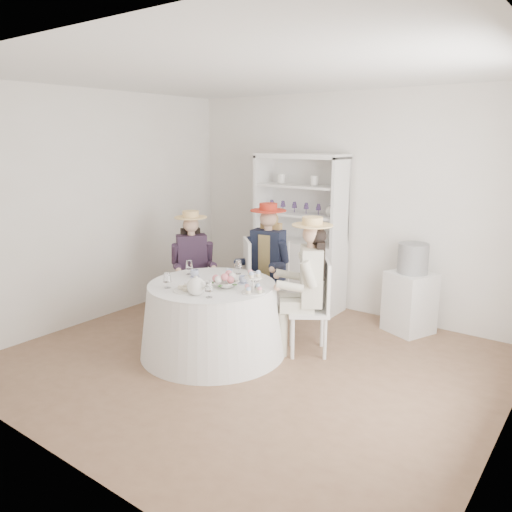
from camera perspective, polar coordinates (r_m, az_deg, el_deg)
The scene contains 22 objects.
ground at distance 5.03m, azimuth -0.69°, elevation -11.93°, with size 4.50×4.50×0.00m, color brown.
ceiling at distance 4.59m, azimuth -0.79°, elevation 20.24°, with size 4.50×4.50×0.00m, color white.
wall_back at distance 6.31m, azimuth 10.35°, elevation 5.84°, with size 4.50×4.50×0.00m, color silver.
wall_front at distance 3.30m, azimuth -22.26°, elevation -1.66°, with size 4.50×4.50×0.00m, color silver.
wall_left at distance 6.23m, azimuth -17.53°, elevation 5.34°, with size 4.50×4.50×0.00m, color silver.
tea_table at distance 5.12m, azimuth -4.97°, elevation -7.11°, with size 1.48×1.48×0.73m.
hutch at distance 6.45m, azimuth 5.06°, elevation 0.28°, with size 1.16×0.45×1.96m.
side_table at distance 5.90m, azimuth 17.16°, elevation -5.08°, with size 0.44×0.44×0.69m, color silver.
hatbox at distance 5.77m, azimuth 17.51°, elevation -0.25°, with size 0.33×0.33×0.33m, color black.
guest_left at distance 5.91m, azimuth -7.29°, elevation -0.47°, with size 0.57×0.55×1.33m.
guest_mid at distance 5.72m, azimuth 1.29°, elevation -0.18°, with size 0.54×0.56×1.44m.
guest_right at distance 4.98m, azimuth 6.03°, elevation -2.53°, with size 0.60×0.57×1.41m.
spare_chair at distance 5.66m, azimuth 0.17°, elevation -2.93°, with size 0.61×0.61×1.05m.
teacup_a at distance 5.23m, azimuth -7.03°, elevation -2.06°, with size 0.09×0.09×0.07m, color white.
teacup_b at distance 5.24m, azimuth -3.07°, elevation -1.97°, with size 0.07×0.07×0.07m, color white.
teacup_c at distance 4.97m, azimuth -1.46°, elevation -2.79°, with size 0.09×0.09×0.07m, color white.
flower_bowl at distance 4.86m, azimuth -3.45°, elevation -3.29°, with size 0.22×0.22×0.06m, color white.
flower_arrangement at distance 4.83m, azimuth -3.60°, elevation -2.57°, with size 0.19×0.19×0.07m.
table_teapot at distance 4.65m, azimuth -6.83°, elevation -3.47°, with size 0.25×0.18×0.19m.
sandwich_plate at distance 4.79m, azimuth -7.91°, elevation -3.79°, with size 0.26×0.26×0.06m.
cupcake_stand at distance 4.67m, azimuth -0.32°, elevation -3.31°, with size 0.22×0.22×0.21m.
stemware_set at distance 4.98m, azimuth -5.07°, elevation -2.32°, with size 0.92×0.89×0.15m.
Camera 1 is at (2.75, -3.63, 2.14)m, focal length 35.00 mm.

